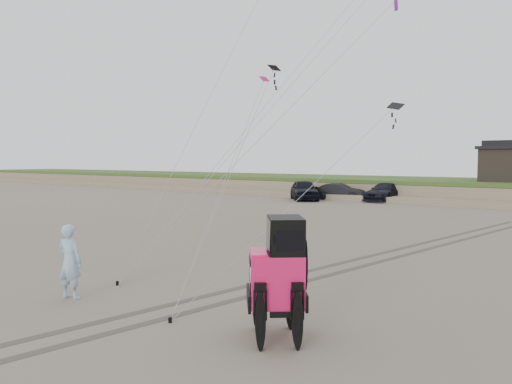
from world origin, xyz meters
The scene contains 10 objects.
ground centered at (0.00, 0.00, 0.00)m, with size 160.00×160.00×0.00m, color #6B6054.
dune_ridge centered at (0.00, 37.50, 0.82)m, with size 160.00×14.25×1.73m.
truck_a centered at (-13.67, 28.75, 0.88)m, with size 2.08×5.18×1.76m, color black.
truck_b centered at (-11.30, 30.74, 0.72)m, with size 1.52×4.37×1.44m, color black.
truck_c centered at (-7.54, 31.88, 0.78)m, with size 2.17×5.34×1.55m, color black.
jeep centered at (3.84, -0.10, 0.96)m, with size 2.22×5.14×1.91m, color #F5185D, non-canonical shape.
man centered at (-1.89, -0.96, 0.95)m, with size 0.69×0.45×1.89m, color #96BAE9.
stake_main centered at (-2.07, 0.58, 0.06)m, with size 0.08×0.08×0.12m, color black.
stake_aux centered at (1.48, -0.71, 0.06)m, with size 0.08×0.08×0.12m, color black.
tire_tracks centered at (2.00, 8.00, 0.00)m, with size 5.22×29.74×0.01m.
Camera 1 is at (9.36, -7.88, 3.50)m, focal length 35.00 mm.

